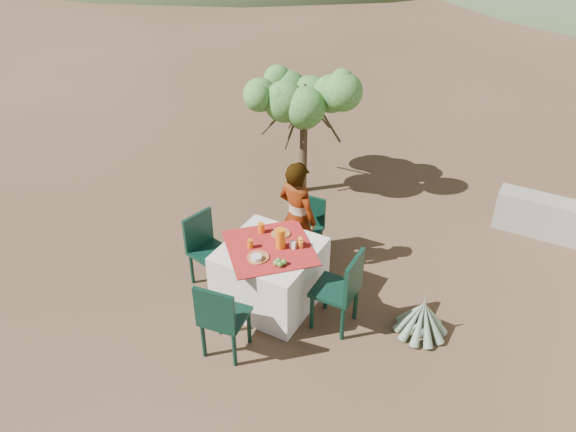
% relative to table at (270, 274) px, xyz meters
% --- Properties ---
extents(ground, '(160.00, 160.00, 0.00)m').
position_rel_table_xyz_m(ground, '(-0.37, -0.40, -0.38)').
color(ground, '#3C2B1B').
rests_on(ground, ground).
extents(table, '(1.30, 1.30, 0.76)m').
position_rel_table_xyz_m(table, '(0.00, 0.00, 0.00)').
color(table, beige).
rests_on(table, ground).
extents(chair_far, '(0.40, 0.40, 0.83)m').
position_rel_table_xyz_m(chair_far, '(-0.04, 0.99, 0.08)').
color(chair_far, black).
rests_on(chair_far, ground).
extents(chair_near, '(0.49, 0.49, 0.94)m').
position_rel_table_xyz_m(chair_near, '(0.01, -0.98, 0.14)').
color(chair_near, black).
rests_on(chair_near, ground).
extents(chair_left, '(0.50, 0.50, 0.91)m').
position_rel_table_xyz_m(chair_left, '(-0.86, -0.05, 0.13)').
color(chair_left, black).
rests_on(chair_left, ground).
extents(chair_right, '(0.46, 0.46, 0.98)m').
position_rel_table_xyz_m(chair_right, '(0.90, 0.00, 0.16)').
color(chair_right, black).
rests_on(chair_right, ground).
extents(person, '(0.61, 0.46, 1.49)m').
position_rel_table_xyz_m(person, '(-0.03, 0.70, 0.36)').
color(person, '#8C6651').
rests_on(person, ground).
extents(shrub_tree, '(1.49, 1.47, 1.76)m').
position_rel_table_xyz_m(shrub_tree, '(-0.81, 2.49, 1.01)').
color(shrub_tree, '#413220').
rests_on(shrub_tree, ground).
extents(agave, '(0.58, 0.59, 0.62)m').
position_rel_table_xyz_m(agave, '(1.71, 0.33, -0.17)').
color(agave, slate).
rests_on(agave, ground).
extents(plate_far, '(0.23, 0.23, 0.01)m').
position_rel_table_xyz_m(plate_far, '(-0.02, 0.29, 0.39)').
color(plate_far, brown).
rests_on(plate_far, table).
extents(plate_near, '(0.24, 0.24, 0.01)m').
position_rel_table_xyz_m(plate_near, '(-0.01, -0.22, 0.39)').
color(plate_near, brown).
rests_on(plate_near, table).
extents(glass_far, '(0.07, 0.07, 0.12)m').
position_rel_table_xyz_m(glass_far, '(-0.23, 0.21, 0.44)').
color(glass_far, '#D5630D').
rests_on(glass_far, table).
extents(glass_near, '(0.06, 0.06, 0.10)m').
position_rel_table_xyz_m(glass_near, '(-0.19, -0.11, 0.43)').
color(glass_near, '#D5630D').
rests_on(glass_near, table).
extents(juice_pitcher, '(0.11, 0.11, 0.24)m').
position_rel_table_xyz_m(juice_pitcher, '(0.11, 0.06, 0.50)').
color(juice_pitcher, '#D5630D').
rests_on(juice_pitcher, table).
extents(bowl_plate, '(0.18, 0.18, 0.01)m').
position_rel_table_xyz_m(bowl_plate, '(-0.00, -0.27, 0.39)').
color(bowl_plate, brown).
rests_on(bowl_plate, table).
extents(white_bowl, '(0.12, 0.12, 0.04)m').
position_rel_table_xyz_m(white_bowl, '(-0.00, -0.27, 0.42)').
color(white_bowl, silver).
rests_on(white_bowl, bowl_plate).
extents(jar_left, '(0.06, 0.06, 0.09)m').
position_rel_table_xyz_m(jar_left, '(0.30, 0.16, 0.43)').
color(jar_left, orange).
rests_on(jar_left, table).
extents(jar_right, '(0.07, 0.07, 0.11)m').
position_rel_table_xyz_m(jar_right, '(0.28, 0.18, 0.43)').
color(jar_right, orange).
rests_on(jar_right, table).
extents(napkin_holder, '(0.07, 0.04, 0.09)m').
position_rel_table_xyz_m(napkin_holder, '(0.23, 0.12, 0.43)').
color(napkin_holder, silver).
rests_on(napkin_holder, table).
extents(fruit_cluster, '(0.13, 0.12, 0.06)m').
position_rel_table_xyz_m(fruit_cluster, '(0.26, -0.22, 0.41)').
color(fruit_cluster, '#4D812F').
rests_on(fruit_cluster, table).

